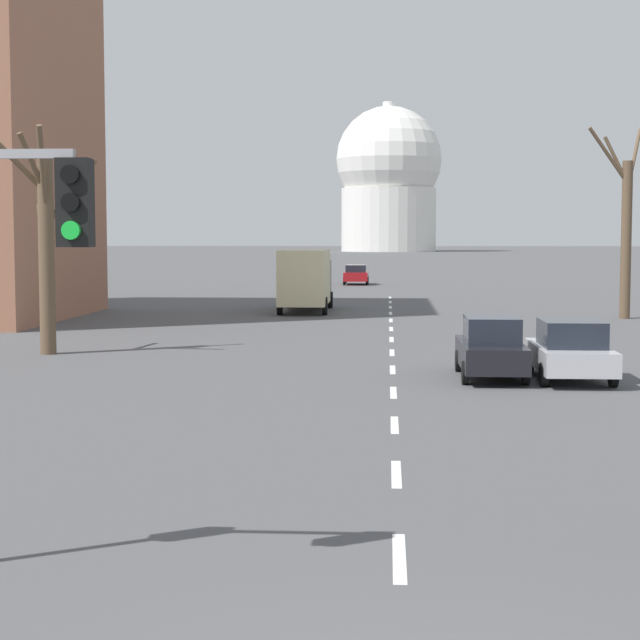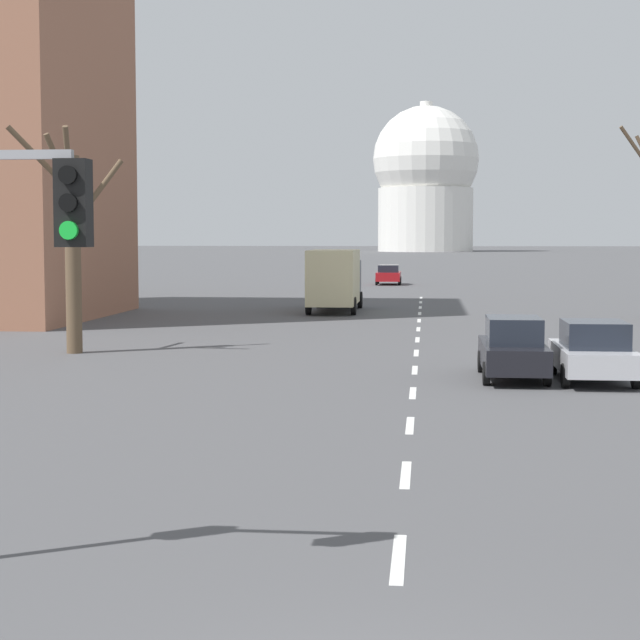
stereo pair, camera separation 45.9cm
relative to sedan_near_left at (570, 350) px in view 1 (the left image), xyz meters
The scene contains 20 objects.
lane_stripe_0 16.75m from the sedan_near_left, 106.30° to the right, with size 0.16×2.00×0.01m, color silver.
lane_stripe_1 12.51m from the sedan_near_left, 112.11° to the right, with size 0.16×2.00×0.01m, color silver.
lane_stripe_2 8.52m from the sedan_near_left, 123.63° to the right, with size 0.16×2.00×0.01m, color silver.
lane_stripe_3 5.41m from the sedan_near_left, 151.39° to the right, with size 0.16×2.00×0.01m, color silver.
lane_stripe_4 5.14m from the sedan_near_left, 157.59° to the left, with size 0.16×2.00×0.01m, color silver.
lane_stripe_5 8.01m from the sedan_near_left, 126.12° to the left, with size 0.16×2.00×0.01m, color silver.
lane_stripe_6 11.93m from the sedan_near_left, 113.24° to the left, with size 0.16×2.00×0.01m, color silver.
lane_stripe_7 16.16m from the sedan_near_left, 106.93° to the left, with size 0.16×2.00×0.01m, color silver.
lane_stripe_8 20.50m from the sedan_near_left, 103.26° to the left, with size 0.16×2.00×0.01m, color silver.
lane_stripe_9 24.90m from the sedan_near_left, 100.88° to the left, with size 0.16×2.00×0.01m, color silver.
lane_stripe_10 29.33m from the sedan_near_left, 99.22° to the left, with size 0.16×2.00×0.01m, color silver.
lane_stripe_11 33.78m from the sedan_near_left, 98.00° to the left, with size 0.16×2.00×0.01m, color silver.
lane_stripe_12 38.24m from the sedan_near_left, 97.06° to the left, with size 0.16×2.00×0.01m, color silver.
sedan_near_left is the anchor object (origin of this frame).
sedan_near_right 56.33m from the sedan_near_left, 97.50° to the left, with size 1.95×4.16×1.56m.
sedan_mid_centre 2.08m from the sedan_near_left, behind, with size 1.72×4.30×1.68m.
delivery_truck 26.88m from the sedan_near_left, 109.56° to the left, with size 2.44×7.20×3.14m.
bare_tree_left_near 16.99m from the sedan_near_left, 161.54° to the left, with size 3.35×3.09×7.36m.
bare_tree_right_near 22.83m from the sedan_near_left, 74.29° to the left, with size 3.07×2.91×8.98m.
capitol_dome 239.34m from the sedan_near_left, 91.13° to the left, with size 26.07×26.07×36.82m.
Camera 1 is at (-0.16, -7.75, 3.83)m, focal length 60.00 mm.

